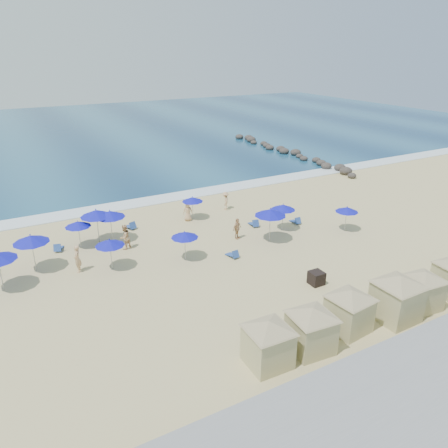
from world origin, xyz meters
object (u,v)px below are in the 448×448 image
at_px(beachgoer_2, 237,229).
at_px(umbrella_9, 283,207).
at_px(umbrella_4, 96,213).
at_px(cabana_4, 423,285).
at_px(rock_jetty, 288,152).
at_px(umbrella_8, 270,212).
at_px(cabana_1, 311,323).
at_px(beachgoer_3, 225,201).
at_px(umbrella_2, 78,224).
at_px(umbrella_10, 347,209).
at_px(umbrella_5, 110,214).
at_px(umbrella_0, 31,239).
at_px(umbrella_7, 192,199).
at_px(umbrella_6, 185,235).
at_px(cabana_0, 268,337).
at_px(cabana_3, 398,292).
at_px(trash_bin, 316,278).
at_px(umbrella_3, 110,243).
at_px(beachgoer_1, 125,237).
at_px(cabana_2, 350,305).
at_px(beachgoer_0, 77,259).
at_px(beachgoer_4, 188,212).

bearing_deg(beachgoer_2, umbrella_9, -28.27).
bearing_deg(umbrella_4, cabana_4, -52.34).
height_order(rock_jetty, umbrella_8, umbrella_8).
height_order(cabana_1, beachgoer_3, cabana_1).
bearing_deg(umbrella_2, umbrella_4, 9.55).
bearing_deg(umbrella_10, umbrella_5, 157.65).
bearing_deg(umbrella_9, umbrella_8, -148.22).
distance_m(umbrella_8, beachgoer_2, 2.96).
xyz_separation_m(umbrella_0, umbrella_7, (13.28, 3.45, -0.51)).
height_order(umbrella_2, umbrella_6, umbrella_6).
distance_m(cabana_0, cabana_3, 8.25).
bearing_deg(umbrella_9, umbrella_4, 160.67).
height_order(umbrella_0, umbrella_8, umbrella_8).
distance_m(trash_bin, umbrella_0, 18.68).
height_order(rock_jetty, umbrella_3, umbrella_3).
distance_m(beachgoer_1, beachgoer_3, 11.32).
bearing_deg(umbrella_7, beachgoer_2, -77.37).
bearing_deg(rock_jetty, cabana_0, -128.04).
height_order(umbrella_6, umbrella_10, umbrella_6).
distance_m(trash_bin, cabana_3, 5.35).
xyz_separation_m(cabana_3, umbrella_7, (-3.32, 19.03, 0.12)).
xyz_separation_m(cabana_1, cabana_2, (2.81, 0.32, -0.01)).
bearing_deg(trash_bin, beachgoer_0, 145.69).
height_order(cabana_4, beachgoer_0, cabana_4).
bearing_deg(trash_bin, cabana_0, -145.00).
distance_m(cabana_0, cabana_4, 10.45).
relative_size(beachgoer_3, beachgoer_4, 1.00).
relative_size(umbrella_2, umbrella_4, 0.79).
distance_m(umbrella_3, umbrella_4, 4.82).
xyz_separation_m(trash_bin, cabana_4, (3.51, -4.96, 1.02)).
bearing_deg(trash_bin, beachgoer_4, 101.34).
relative_size(umbrella_0, umbrella_2, 1.23).
relative_size(umbrella_0, umbrella_5, 1.03).
bearing_deg(umbrella_0, beachgoer_2, -7.95).
bearing_deg(rock_jetty, umbrella_3, -145.18).
xyz_separation_m(rock_jetty, umbrella_5, (-29.43, -16.92, 1.90)).
bearing_deg(cabana_0, beachgoer_0, 113.16).
bearing_deg(cabana_0, umbrella_7, 75.28).
height_order(umbrella_10, beachgoer_0, umbrella_10).
height_order(trash_bin, umbrella_5, umbrella_5).
height_order(umbrella_4, beachgoer_4, umbrella_4).
bearing_deg(umbrella_0, beachgoer_0, -31.56).
relative_size(umbrella_2, beachgoer_3, 1.31).
bearing_deg(rock_jetty, umbrella_7, -144.54).
bearing_deg(cabana_3, cabana_4, 1.94).
distance_m(trash_bin, umbrella_6, 9.37).
xyz_separation_m(umbrella_5, umbrella_9, (12.84, -4.48, -0.29)).
height_order(umbrella_10, beachgoer_4, umbrella_10).
bearing_deg(beachgoer_3, cabana_1, 14.65).
distance_m(cabana_4, beachgoer_2, 14.16).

